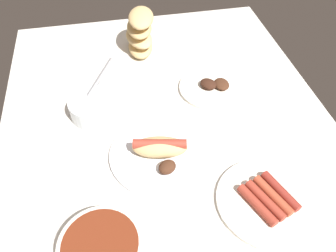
{
  "coord_description": "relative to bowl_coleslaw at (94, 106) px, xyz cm",
  "views": [
    {
      "loc": [
        -59.72,
        12.54,
        66.84
      ],
      "look_at": [
        -1.2,
        0.83,
        3.0
      ],
      "focal_mm": 36.18,
      "sensor_mm": 36.0,
      "label": 1
    }
  ],
  "objects": [
    {
      "name": "ground_plane",
      "position": [
        -10.24,
        -19.26,
        -4.41
      ],
      "size": [
        120.0,
        90.0,
        3.0
      ],
      "primitive_type": "cube",
      "color": "silver"
    },
    {
      "name": "bowl_coleslaw",
      "position": [
        0.0,
        0.0,
        0.0
      ],
      "size": [
        13.51,
        13.82,
        14.81
      ],
      "color": "silver",
      "rests_on": "ground_plane"
    },
    {
      "name": "plate_grilled_meat",
      "position": [
        3.59,
        -34.75,
        -2.06
      ],
      "size": [
        18.99,
        18.99,
        3.4
      ],
      "color": "white",
      "rests_on": "ground_plane"
    },
    {
      "name": "plate_sausages",
      "position": [
        -36.01,
        -36.11,
        -2.01
      ],
      "size": [
        22.91,
        22.91,
        3.06
      ],
      "color": "white",
      "rests_on": "ground_plane"
    },
    {
      "name": "bowl_chili",
      "position": [
        -40.74,
        0.54,
        -0.04
      ],
      "size": [
        16.36,
        16.36,
        5.24
      ],
      "color": "white",
      "rests_on": "ground_plane"
    },
    {
      "name": "plate_hotdog_assembled",
      "position": [
        -18.38,
        -15.08,
        -1.2
      ],
      "size": [
        25.17,
        25.17,
        5.61
      ],
      "color": "white",
      "rests_on": "ground_plane"
    },
    {
      "name": "bread_stack",
      "position": [
        27.51,
        -16.85,
        4.29
      ],
      "size": [
        15.14,
        11.24,
        14.4
      ],
      "color": "tan",
      "rests_on": "ground_plane"
    }
  ]
}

